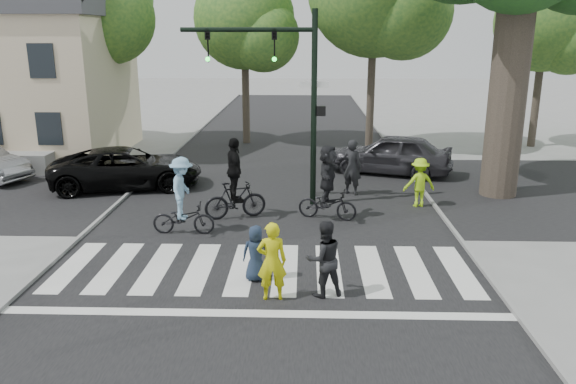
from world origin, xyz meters
name	(u,v)px	position (x,y,z in m)	size (l,w,h in m)	color
ground	(261,287)	(0.00, 0.00, 0.00)	(120.00, 120.00, 0.00)	gray
road_stem	(273,215)	(0.00, 5.00, 0.01)	(10.00, 70.00, 0.01)	black
road_cross	(278,189)	(0.00, 8.00, 0.01)	(70.00, 10.00, 0.01)	black
curb_left	(108,212)	(-5.05, 5.00, 0.05)	(0.10, 70.00, 0.10)	gray
curb_right	(442,215)	(5.05, 5.00, 0.05)	(0.10, 70.00, 0.10)	gray
crosswalk	(263,274)	(0.00, 0.66, 0.01)	(10.00, 3.85, 0.01)	silver
traffic_signal	(286,81)	(0.35, 6.20, 3.90)	(4.45, 0.29, 6.00)	black
bg_tree_1	(94,3)	(-8.70, 15.48, 6.65)	(6.09, 5.80, 9.80)	brown
bg_tree_2	(249,23)	(-1.76, 16.62, 5.78)	(5.04, 4.80, 8.40)	brown
bg_tree_4	(552,26)	(12.23, 16.12, 5.64)	(4.83, 4.60, 8.15)	brown
house	(25,69)	(-11.49, 13.98, 3.80)	(8.40, 8.10, 8.82)	beige
pedestrian_woman	(272,261)	(0.28, -0.54, 0.83)	(0.61, 0.40, 1.67)	#D4D20E
pedestrian_child	(256,253)	(-0.13, 0.38, 0.63)	(0.62, 0.40, 1.27)	#1C293E
pedestrian_adult	(324,259)	(1.34, -0.34, 0.82)	(0.80, 0.62, 1.64)	black
cyclist_left	(183,201)	(-2.36, 3.32, 0.93)	(1.69, 1.10, 2.14)	black
cyclist_mid	(235,186)	(-1.11, 4.73, 0.99)	(1.91, 1.21, 2.41)	black
cyclist_right	(328,187)	(1.61, 4.71, 0.99)	(1.85, 1.71, 2.22)	black
car_suv	(127,168)	(-5.35, 8.03, 0.72)	(2.39, 5.18, 1.44)	black
car_grey	(391,154)	(4.30, 10.43, 0.79)	(1.86, 4.63, 1.58)	#2F2E32
bystander_hivis	(419,183)	(4.54, 6.07, 0.78)	(1.01, 0.58, 1.56)	#A6E317
bystander_dark	(352,167)	(2.53, 7.41, 0.95)	(0.69, 0.45, 1.90)	black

